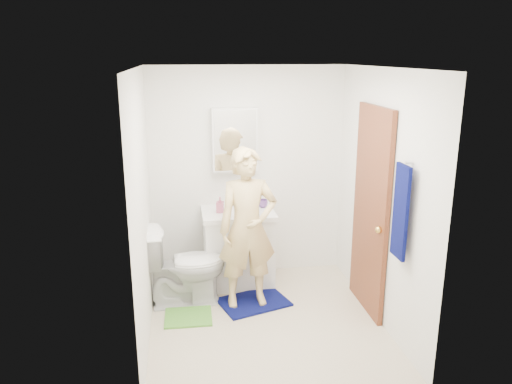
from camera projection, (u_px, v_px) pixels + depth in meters
The scene contains 22 objects.
floor at pixel (265, 323), 4.85m from camera, with size 2.20×2.40×0.02m, color beige.
ceiling at pixel (267, 66), 4.20m from camera, with size 2.20×2.40×0.02m, color white.
wall_back at pixel (248, 173), 5.68m from camera, with size 2.20×0.02×2.40m, color white.
wall_front at pixel (297, 255), 3.37m from camera, with size 2.20×0.02×2.40m, color white.
wall_left at pixel (141, 209), 4.36m from camera, with size 0.02×2.40×2.40m, color white.
wall_right at pixel (382, 198), 4.69m from camera, with size 0.02×2.40×2.40m, color white.
vanity_cabinet at pixel (238, 249), 5.59m from camera, with size 0.75×0.55×0.80m, color white.
countertop at pixel (238, 213), 5.47m from camera, with size 0.79×0.59×0.05m, color white.
sink_basin at pixel (238, 212), 5.47m from camera, with size 0.40×0.40×0.03m, color white.
faucet at pixel (236, 201), 5.62m from camera, with size 0.03×0.03×0.12m, color silver.
medicine_cabinet at pixel (235, 140), 5.48m from camera, with size 0.50×0.12×0.70m, color white.
mirror_panel at pixel (235, 141), 5.42m from camera, with size 0.46×0.01×0.66m, color white.
door at pixel (370, 211), 4.87m from camera, with size 0.05×0.80×2.05m, color brown.
door_knob at pixel (379, 230), 4.58m from camera, with size 0.07×0.07×0.07m, color gold.
towel at pixel (401, 212), 4.12m from camera, with size 0.03×0.24×0.80m, color #080D4E.
towel_hook at pixel (409, 162), 4.02m from camera, with size 0.02×0.02×0.06m, color silver.
toilet at pixel (185, 265), 5.12m from camera, with size 0.47×0.82×0.83m, color white.
bath_mat at pixel (254, 302), 5.21m from camera, with size 0.68×0.49×0.02m, color #080D4E.
green_rug at pixel (188, 317), 4.91m from camera, with size 0.46×0.39×0.02m, color #58A637.
soap_dispenser at pixel (220, 205), 5.39m from camera, with size 0.08×0.08×0.17m, color #B95675.
toothbrush_cup at pixel (263, 203), 5.59m from camera, with size 0.11×0.11×0.09m, color #633D87.
man at pixel (248, 228), 4.96m from camera, with size 0.59×0.39×1.63m, color #DCBC7B.
Camera 1 is at (-0.76, -4.26, 2.51)m, focal length 35.00 mm.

